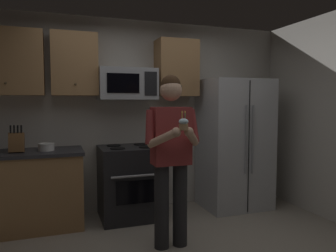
{
  "coord_description": "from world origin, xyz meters",
  "views": [
    {
      "loc": [
        -1.03,
        -2.67,
        1.49
      ],
      "look_at": [
        0.03,
        0.39,
        1.25
      ],
      "focal_mm": 34.61,
      "sensor_mm": 36.0,
      "label": 1
    }
  ],
  "objects": [
    {
      "name": "person",
      "position": [
        0.06,
        0.38,
        1.0
      ],
      "size": [
        0.6,
        0.48,
        1.76
      ],
      "color": "#262628",
      "rests_on": "ground"
    },
    {
      "name": "bowl_large_white",
      "position": [
        -1.15,
        1.36,
        0.97
      ],
      "size": [
        0.19,
        0.19,
        0.09
      ],
      "color": "white",
      "rests_on": "counter_left"
    },
    {
      "name": "cabinet_row_upper",
      "position": [
        -0.72,
        1.53,
        1.95
      ],
      "size": [
        2.78,
        0.36,
        0.76
      ],
      "color": "#9E7247"
    },
    {
      "name": "wall_back",
      "position": [
        0.0,
        1.75,
        1.3
      ],
      "size": [
        4.4,
        0.1,
        2.6
      ],
      "primitive_type": "cube",
      "color": "beige",
      "rests_on": "ground"
    },
    {
      "name": "microwave",
      "position": [
        -0.15,
        1.48,
        1.72
      ],
      "size": [
        0.74,
        0.41,
        0.4
      ],
      "color": "#9EA0A5"
    },
    {
      "name": "cupcake",
      "position": [
        0.06,
        0.05,
        1.29
      ],
      "size": [
        0.09,
        0.09,
        0.17
      ],
      "color": "#A87F56"
    },
    {
      "name": "refrigerator",
      "position": [
        1.35,
        1.32,
        0.9
      ],
      "size": [
        0.9,
        0.75,
        1.8
      ],
      "color": "#B7BABF",
      "rests_on": "ground"
    },
    {
      "name": "oven_range",
      "position": [
        -0.15,
        1.36,
        0.46
      ],
      "size": [
        0.76,
        0.7,
        0.93
      ],
      "color": "black",
      "rests_on": "ground"
    },
    {
      "name": "knife_block",
      "position": [
        -1.46,
        1.33,
        1.03
      ],
      "size": [
        0.16,
        0.15,
        0.32
      ],
      "color": "brown",
      "rests_on": "counter_left"
    },
    {
      "name": "counter_left",
      "position": [
        -1.45,
        1.38,
        0.46
      ],
      "size": [
        1.44,
        0.66,
        0.92
      ],
      "color": "#9E7247",
      "rests_on": "ground"
    }
  ]
}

